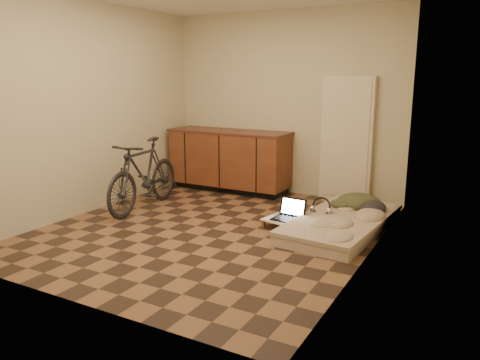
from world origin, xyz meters
The scene contains 10 objects.
room_shell centered at (0.00, 0.00, 1.30)m, with size 3.50×4.00×2.60m.
cabinets centered at (-0.75, 1.70, 0.47)m, with size 1.84×0.62×0.91m.
appliance_panel centered at (0.95, 1.94, 0.85)m, with size 0.70×0.10×1.70m, color beige.
bicycle centered at (-1.20, 0.27, 0.51)m, with size 0.46×1.56×1.01m, color black.
futon centered at (1.30, 0.67, 0.08)m, with size 1.00×1.85×0.15m.
clothing_pile centered at (1.39, 1.16, 0.27)m, with size 0.58×0.48×0.23m, color #363921, non-canonical shape.
headphones centered at (1.04, 0.73, 0.24)m, with size 0.25×0.23×0.16m, color black, non-canonical shape.
lap_desk centered at (0.80, 0.44, 0.09)m, with size 0.69×0.52×0.10m.
laptop centered at (0.75, 0.47, 0.15)m, with size 0.34×0.31×0.22m.
mouse centered at (0.98, 0.36, 0.12)m, with size 0.07×0.11×0.04m, color silver.
Camera 1 is at (2.71, -4.29, 1.70)m, focal length 35.00 mm.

